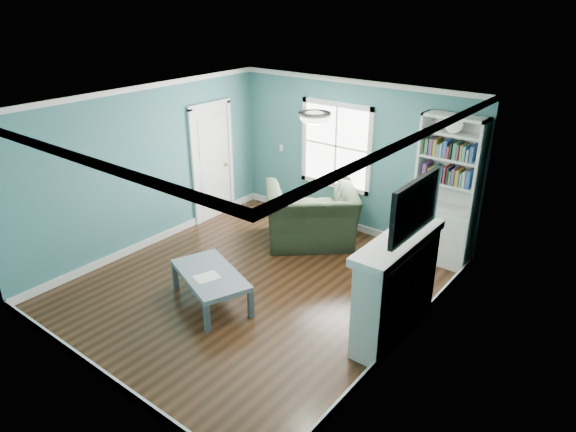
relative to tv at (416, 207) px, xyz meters
The scene contains 13 objects.
floor 2.80m from the tv, behind, with size 5.00×5.00×0.00m, color black.
room_walls 2.21m from the tv, behind, with size 5.00×5.00×5.00m.
trim 2.26m from the tv, behind, with size 4.50×5.00×2.60m.
window 3.40m from the tv, 137.57° to the left, with size 1.40×0.06×1.50m.
bookshelf 2.29m from the tv, 101.57° to the left, with size 0.90×0.35×2.31m.
fireplace 1.10m from the tv, behind, with size 0.44×1.58×1.30m.
tv is the anchor object (origin of this frame).
door 4.63m from the tv, 164.80° to the left, with size 0.12×0.98×2.17m.
ceiling_fixture 1.54m from the tv, behind, with size 0.38×0.38×0.15m.
light_switch 4.38m from the tv, 148.30° to the left, with size 0.08×0.01×0.12m, color white.
recliner 2.97m from the tv, 149.53° to the left, with size 1.45×0.94×1.27m, color black.
coffee_table 2.88m from the tv, 159.58° to the right, with size 1.39×1.08×0.45m.
paper_sheet 2.84m from the tv, 157.05° to the right, with size 0.24×0.31×0.00m, color white.
Camera 1 is at (4.27, -4.73, 3.90)m, focal length 32.00 mm.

